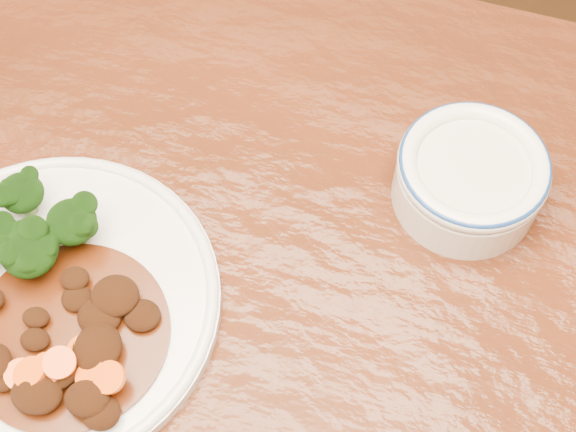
# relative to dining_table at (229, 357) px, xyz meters

# --- Properties ---
(dining_table) EXTENTS (1.58, 1.04, 0.75)m
(dining_table) POSITION_rel_dining_table_xyz_m (0.00, 0.00, 0.00)
(dining_table) COLOR #4E1F0D
(dining_table) RESTS_ON ground
(dinner_plate) EXTENTS (0.30, 0.30, 0.02)m
(dinner_plate) POSITION_rel_dining_table_xyz_m (-0.15, -0.02, 0.09)
(dinner_plate) COLOR silver
(dinner_plate) RESTS_ON dining_table
(broccoli_florets) EXTENTS (0.15, 0.11, 0.05)m
(broccoli_florets) POSITION_rel_dining_table_xyz_m (-0.19, 0.03, 0.12)
(broccoli_florets) COLOR olive
(broccoli_florets) RESTS_ON dinner_plate
(mince_stew) EXTENTS (0.18, 0.17, 0.03)m
(mince_stew) POSITION_rel_dining_table_xyz_m (-0.12, -0.05, 0.10)
(mince_stew) COLOR #4A1707
(mince_stew) RESTS_ON dinner_plate
(dip_bowl) EXTENTS (0.14, 0.14, 0.06)m
(dip_bowl) POSITION_rel_dining_table_xyz_m (0.19, 0.17, 0.11)
(dip_bowl) COLOR silver
(dip_bowl) RESTS_ON dining_table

